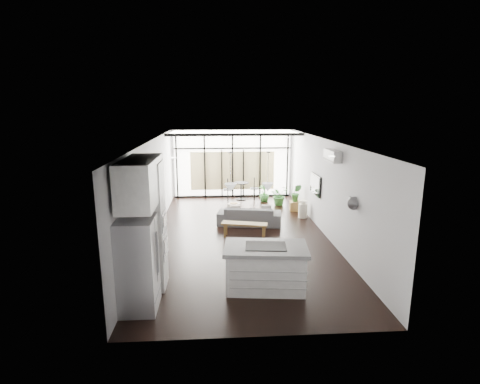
{
  "coord_description": "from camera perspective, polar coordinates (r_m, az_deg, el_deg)",
  "views": [
    {
      "loc": [
        -0.72,
        -10.46,
        3.71
      ],
      "look_at": [
        0.0,
        0.3,
        1.25
      ],
      "focal_mm": 28.0,
      "sensor_mm": 36.0,
      "label": 1
    }
  ],
  "objects": [
    {
      "name": "ac_unit",
      "position": [
        10.23,
        13.91,
        5.39
      ],
      "size": [
        0.22,
        0.9,
        0.3
      ],
      "primitive_type": "cube",
      "color": "silver",
      "rests_on": "wall_right"
    },
    {
      "name": "plant_med",
      "position": [
        15.0,
        3.71,
        -0.69
      ],
      "size": [
        0.73,
        0.84,
        0.41
      ],
      "primitive_type": "imported",
      "rotation": [
        0.0,
        0.0,
        -0.55
      ],
      "color": "#2F6A2A",
      "rests_on": "floor"
    },
    {
      "name": "console_bench",
      "position": [
        10.93,
        0.69,
        -5.81
      ],
      "size": [
        1.37,
        0.64,
        0.43
      ],
      "primitive_type": "cube",
      "rotation": [
        0.0,
        0.0,
        -0.24
      ],
      "color": "brown",
      "rests_on": "floor"
    },
    {
      "name": "wall_front",
      "position": [
        5.98,
        3.46,
        -9.94
      ],
      "size": [
        5.0,
        0.02,
        2.8
      ],
      "primitive_type": "cube",
      "color": "silver",
      "rests_on": "ground"
    },
    {
      "name": "wall_left",
      "position": [
        10.86,
        -13.17,
        0.22
      ],
      "size": [
        0.02,
        10.0,
        2.8
      ],
      "primitive_type": "cube",
      "color": "silver",
      "rests_on": "ground"
    },
    {
      "name": "upper_cabinets",
      "position": [
        7.23,
        -14.91,
        1.56
      ],
      "size": [
        0.62,
        1.75,
        0.86
      ],
      "primitive_type": "cube",
      "color": "white",
      "rests_on": "wall_left"
    },
    {
      "name": "fridge",
      "position": [
        7.26,
        -15.33,
        -10.61
      ],
      "size": [
        0.68,
        0.85,
        1.76
      ],
      "primitive_type": "cube",
      "color": "#97979C",
      "rests_on": "floor"
    },
    {
      "name": "sofa",
      "position": [
        12.03,
        1.45,
        -3.14
      ],
      "size": [
        2.1,
        0.94,
        0.79
      ],
      "primitive_type": "imported",
      "rotation": [
        0.0,
        0.0,
        2.97
      ],
      "color": "#48484B",
      "rests_on": "floor"
    },
    {
      "name": "ceiling",
      "position": [
        10.53,
        0.11,
        7.89
      ],
      "size": [
        5.0,
        10.0,
        0.0
      ],
      "primitive_type": "cube",
      "color": "silver",
      "rests_on": "ground"
    },
    {
      "name": "glazing",
      "position": [
        15.53,
        -1.14,
        4.3
      ],
      "size": [
        5.0,
        0.2,
        2.8
      ],
      "primitive_type": "cube",
      "color": "black",
      "rests_on": "ground"
    },
    {
      "name": "plant_tall",
      "position": [
        14.5,
        6.01,
        -0.83
      ],
      "size": [
        0.96,
        0.99,
        0.59
      ],
      "primitive_type": "imported",
      "rotation": [
        0.0,
        0.0,
        0.49
      ],
      "color": "#2F6A2A",
      "rests_on": "floor"
    },
    {
      "name": "pendant_left",
      "position": [
        8.0,
        -1.44,
        0.64
      ],
      "size": [
        0.26,
        0.26,
        0.18
      ],
      "primitive_type": "cone",
      "color": "silver",
      "rests_on": "ceiling"
    },
    {
      "name": "milk_can",
      "position": [
        12.96,
        9.57,
        -2.57
      ],
      "size": [
        0.31,
        0.31,
        0.61
      ],
      "primitive_type": "cylinder",
      "rotation": [
        0.0,
        0.0,
        0.01
      ],
      "color": "silver",
      "rests_on": "floor"
    },
    {
      "name": "framed_art",
      "position": [
        10.34,
        -13.48,
        0.43
      ],
      "size": [
        0.04,
        0.7,
        0.9
      ],
      "primitive_type": "cube",
      "color": "black",
      "rests_on": "wall_left"
    },
    {
      "name": "floor",
      "position": [
        11.13,
        0.1,
        -6.63
      ],
      "size": [
        5.0,
        10.0,
        0.0
      ],
      "primitive_type": "cube",
      "color": "black",
      "rests_on": "ground"
    },
    {
      "name": "cooktop",
      "position": [
        7.73,
        3.96,
        -8.21
      ],
      "size": [
        0.88,
        0.64,
        0.01
      ],
      "primitive_type": "cube",
      "rotation": [
        0.0,
        0.0,
        -0.11
      ],
      "color": "black",
      "rests_on": "island"
    },
    {
      "name": "neighbour_building",
      "position": [
        15.65,
        -1.14,
        3.25
      ],
      "size": [
        3.5,
        0.02,
        1.6
      ],
      "primitive_type": "cube",
      "color": "beige",
      "rests_on": "ground"
    },
    {
      "name": "wall_back",
      "position": [
        15.65,
        -1.16,
        4.36
      ],
      "size": [
        5.0,
        0.02,
        2.8
      ],
      "primitive_type": "cube",
      "color": "silver",
      "rests_on": "ground"
    },
    {
      "name": "pouf",
      "position": [
        13.28,
        -0.94,
        -2.54
      ],
      "size": [
        0.58,
        0.58,
        0.37
      ],
      "primitive_type": "cylinder",
      "rotation": [
        0.0,
        0.0,
        0.28
      ],
      "color": "beige",
      "rests_on": "floor"
    },
    {
      "name": "appliance_column",
      "position": [
        7.91,
        -13.97,
        -5.08
      ],
      "size": [
        0.69,
        0.72,
        2.65
      ],
      "primitive_type": "cube",
      "color": "white",
      "rests_on": "floor"
    },
    {
      "name": "island",
      "position": [
        7.92,
        3.91,
        -11.4
      ],
      "size": [
        1.8,
        1.19,
        0.93
      ],
      "primitive_type": "cube",
      "rotation": [
        0.0,
        0.0,
        -0.11
      ],
      "color": "white",
      "rests_on": "floor"
    },
    {
      "name": "plant_crate",
      "position": [
        13.76,
        8.56,
        -0.86
      ],
      "size": [
        0.5,
        0.72,
        0.29
      ],
      "primitive_type": "imported",
      "rotation": [
        0.0,
        0.0,
        -0.24
      ],
      "color": "#2F6A2A",
      "rests_on": "crate"
    },
    {
      "name": "crate",
      "position": [
        13.83,
        8.52,
        -2.12
      ],
      "size": [
        0.49,
        0.49,
        0.34
      ],
      "primitive_type": "cube",
      "rotation": [
        0.0,
        0.0,
        -0.1
      ],
      "color": "brown",
      "rests_on": "floor"
    },
    {
      "name": "pendant_right",
      "position": [
        8.07,
        4.24,
        0.72
      ],
      "size": [
        0.26,
        0.26,
        0.18
      ],
      "primitive_type": "cone",
      "color": "silver",
      "rests_on": "ceiling"
    },
    {
      "name": "bistro_set",
      "position": [
        15.24,
        0.16,
        0.02
      ],
      "size": [
        1.42,
        0.71,
        0.65
      ],
      "primitive_type": "cube",
      "rotation": [
        0.0,
        0.0,
        0.12
      ],
      "color": "black",
      "rests_on": "floor"
    },
    {
      "name": "skylight",
      "position": [
        14.51,
        -0.99,
        9.14
      ],
      "size": [
        4.7,
        1.9,
        0.06
      ],
      "primitive_type": "cube",
      "color": "silver",
      "rests_on": "ceiling"
    },
    {
      "name": "tv",
      "position": [
        12.14,
        11.44,
        1.14
      ],
      "size": [
        0.05,
        1.1,
        0.65
      ],
      "primitive_type": "cube",
      "color": "black",
      "rests_on": "wall_right"
    },
    {
      "name": "wall_right",
      "position": [
        11.19,
        12.99,
        0.6
      ],
      "size": [
        0.02,
        10.0,
        2.8
      ],
      "primitive_type": "cube",
      "color": "silver",
      "rests_on": "ground"
    }
  ]
}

